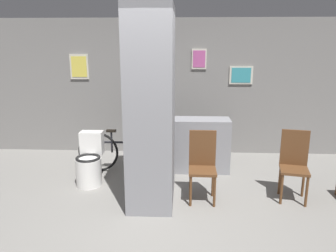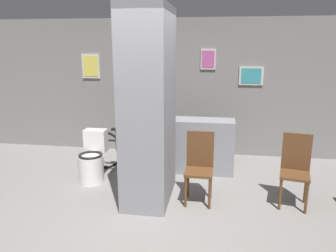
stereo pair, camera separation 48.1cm
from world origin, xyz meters
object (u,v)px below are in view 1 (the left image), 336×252
object	(u,v)px
bottle_tall	(165,114)
chair_near_pillar	(202,163)
bicycle	(126,152)
toilet	(90,163)
chair_by_doorway	(294,163)

from	to	relation	value
bottle_tall	chair_near_pillar	bearing A→B (deg)	-61.18
bicycle	bottle_tall	size ratio (longest dim) A/B	6.69
toilet	chair_by_doorway	xyz separation A→B (m)	(2.98, -0.35, 0.19)
toilet	bicycle	xyz separation A→B (m)	(0.48, 0.51, 0.02)
toilet	bottle_tall	distance (m)	1.45
toilet	bottle_tall	bearing A→B (deg)	27.66
toilet	chair_by_doorway	bearing A→B (deg)	-6.74
chair_near_pillar	chair_by_doorway	size ratio (longest dim) A/B	1.00
chair_near_pillar	toilet	bearing A→B (deg)	166.67
chair_near_pillar	bottle_tall	distance (m)	1.27
toilet	chair_near_pillar	distance (m)	1.77
chair_by_doorway	chair_near_pillar	bearing A→B (deg)	-164.85
chair_by_doorway	bicycle	world-z (taller)	chair_by_doorway
chair_near_pillar	bicycle	distance (m)	1.56
chair_near_pillar	bottle_tall	size ratio (longest dim) A/B	3.98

